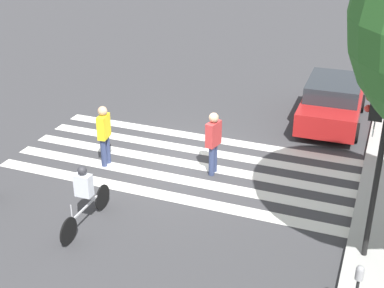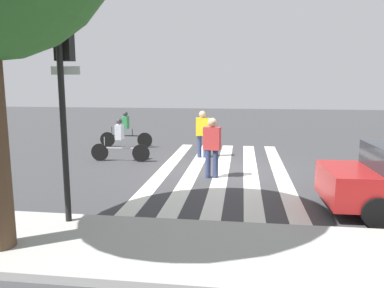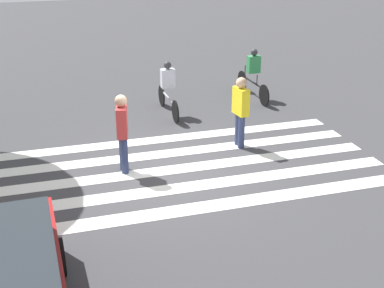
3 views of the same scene
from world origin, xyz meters
The scene contains 8 objects.
ground_plane centered at (0.00, 0.00, 0.00)m, with size 60.00×60.00×0.00m, color #38383A.
crosswalk_stripes centered at (0.00, 0.00, 0.00)m, with size 4.26×10.00×0.01m.
traffic_light centered at (2.81, 5.26, 3.06)m, with size 0.60×0.50×4.36m.
parking_meter centered at (4.95, 5.36, 1.04)m, with size 0.15×0.15×1.39m.
pedestrian_adult_blue_shirt centered at (0.89, -2.09, 1.03)m, with size 0.53×0.30×1.83m.
pedestrian_adult_yellow_jacket centered at (0.26, 1.01, 1.05)m, with size 0.55×0.33×1.85m.
cyclist_near_curb centered at (3.84, -0.95, 0.87)m, with size 2.24×0.40×1.61m.
car_parked_silver_sedan centered at (-4.72, 3.62, 0.79)m, with size 4.48×2.13×1.54m.
Camera 1 is at (13.01, 5.32, 7.34)m, focal length 50.00 mm.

